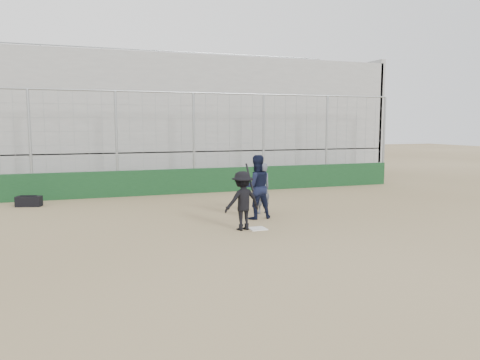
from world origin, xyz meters
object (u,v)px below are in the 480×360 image
object	(u,v)px
batter_at_plate	(242,201)
catcher_crouched	(256,198)
equipment_bag	(29,201)
umpire	(262,191)

from	to	relation	value
batter_at_plate	catcher_crouched	xyz separation A→B (m)	(0.86, 1.20, -0.14)
catcher_crouched	equipment_bag	size ratio (longest dim) A/B	1.43
batter_at_plate	umpire	distance (m)	2.35
batter_at_plate	catcher_crouched	world-z (taller)	batter_at_plate
umpire	equipment_bag	xyz separation A→B (m)	(-6.96, 3.76, -0.53)
umpire	catcher_crouched	bearing A→B (deg)	39.93
equipment_bag	umpire	bearing A→B (deg)	-28.35
umpire	equipment_bag	bearing A→B (deg)	-45.29
catcher_crouched	umpire	bearing A→B (deg)	56.87
umpire	equipment_bag	distance (m)	7.93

